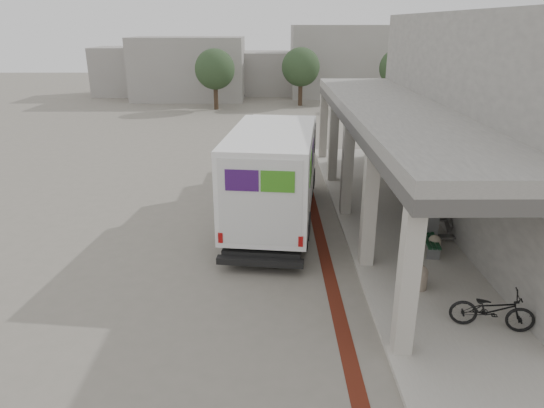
{
  "coord_description": "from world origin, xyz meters",
  "views": [
    {
      "loc": [
        -0.68,
        -12.03,
        6.61
      ],
      "look_at": [
        -0.59,
        1.41,
        1.6
      ],
      "focal_mm": 32.0,
      "sensor_mm": 36.0,
      "label": 1
    }
  ],
  "objects_px": {
    "bench": "(429,240)",
    "bicycle_black": "(492,309)",
    "utility_cabinet": "(427,225)",
    "fedex_truck": "(275,172)"
  },
  "relations": [
    {
      "from": "fedex_truck",
      "to": "bench",
      "type": "xyz_separation_m",
      "value": [
        4.7,
        -2.5,
        -1.43
      ]
    },
    {
      "from": "utility_cabinet",
      "to": "bicycle_black",
      "type": "xyz_separation_m",
      "value": [
        0.02,
        -4.77,
        -0.05
      ]
    },
    {
      "from": "fedex_truck",
      "to": "bicycle_black",
      "type": "height_order",
      "value": "fedex_truck"
    },
    {
      "from": "fedex_truck",
      "to": "bench",
      "type": "height_order",
      "value": "fedex_truck"
    },
    {
      "from": "bench",
      "to": "bicycle_black",
      "type": "distance_m",
      "value": 4.14
    },
    {
      "from": "bench",
      "to": "bicycle_black",
      "type": "bearing_deg",
      "value": -81.69
    },
    {
      "from": "bench",
      "to": "utility_cabinet",
      "type": "bearing_deg",
      "value": 89.0
    },
    {
      "from": "bench",
      "to": "fedex_truck",
      "type": "bearing_deg",
      "value": 158.8
    },
    {
      "from": "utility_cabinet",
      "to": "bicycle_black",
      "type": "bearing_deg",
      "value": -104.67
    },
    {
      "from": "fedex_truck",
      "to": "utility_cabinet",
      "type": "xyz_separation_m",
      "value": [
        4.79,
        -1.86,
        -1.2
      ]
    }
  ]
}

